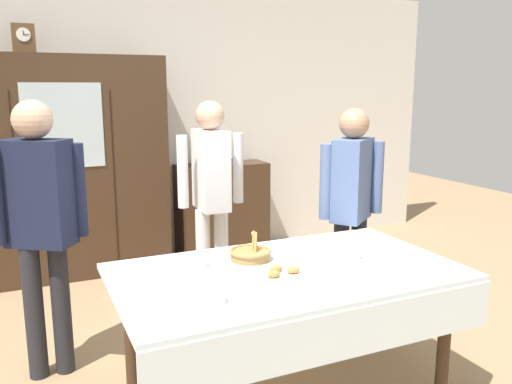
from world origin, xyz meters
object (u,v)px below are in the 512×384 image
Objects in this scene: spoon_far_left at (189,316)px; book_stack at (222,158)px; dining_table at (290,288)px; bookshelf_low at (222,209)px; person_near_right_end at (352,196)px; wall_cabinet at (64,169)px; tea_cup_far_left at (354,255)px; spoon_front_edge at (363,243)px; mantel_clock at (24,39)px; tea_cup_front_edge at (200,264)px; tea_cup_center at (420,258)px; bread_basket at (250,254)px; tea_cup_mid_left at (218,299)px; person_beside_shelf at (40,213)px; person_behind_table_left at (211,185)px; pastry_plate at (283,275)px.

book_stack is at bearing 66.81° from spoon_far_left.
dining_table is at bearing -103.10° from book_stack.
bookshelf_low is 0.60× the size of person_near_right_end.
wall_cabinet is 1.27× the size of person_near_right_end.
tea_cup_far_left reaches higher than dining_table.
wall_cabinet is 2.90m from tea_cup_far_left.
dining_table is 0.44m from tea_cup_far_left.
dining_table is at bearing -157.88° from spoon_front_edge.
mantel_clock reaches higher than dining_table.
spoon_far_left is at bearing -112.80° from tea_cup_front_edge.
person_near_right_end is at bearing -42.86° from mantel_clock.
wall_cabinet reaches higher than tea_cup_center.
tea_cup_far_left is at bearing -94.28° from bookshelf_low.
book_stack is 2.49m from bread_basket.
person_near_right_end is at bearing 34.16° from spoon_far_left.
person_near_right_end is (1.29, 0.48, 0.17)m from tea_cup_front_edge.
tea_cup_mid_left is (0.65, -2.84, -1.32)m from mantel_clock.
bookshelf_low is at bearing 45.36° from person_beside_shelf.
tea_cup_center is (0.12, -2.81, -0.22)m from book_stack.
person_behind_table_left reaches higher than book_stack.
person_near_right_end is at bearing 56.86° from tea_cup_far_left.
tea_cup_far_left is 1.00× the size of tea_cup_center.
tea_cup_center is at bearing -80.72° from spoon_front_edge.
tea_cup_mid_left is (-1.11, -2.89, -0.22)m from book_stack.
bread_basket reaches higher than spoon_far_left.
mantel_clock is at bearing 107.20° from tea_cup_front_edge.
tea_cup_far_left is 1.12m from spoon_far_left.
mantel_clock is 1.85× the size of tea_cup_far_left.
book_stack is at bearing 85.72° from tea_cup_far_left.
person_beside_shelf is (-0.68, 1.08, 0.22)m from tea_cup_mid_left.
person_near_right_end is (1.77, -1.87, -0.05)m from wall_cabinet.
tea_cup_center reaches higher than spoon_far_left.
tea_cup_center is (0.73, -0.17, 0.12)m from dining_table.
bread_basket reaches higher than dining_table.
tea_cup_center is 0.95m from bread_basket.
bread_basket is at bearing -98.30° from person_behind_table_left.
wall_cabinet is 8.49× the size of book_stack.
person_beside_shelf reaches higher than book_stack.
person_behind_table_left is (-0.68, 1.53, 0.20)m from tea_cup_center.
wall_cabinet is 8.24× the size of mantel_clock.
book_stack is 2.82m from tea_cup_center.
mantel_clock reaches higher than pastry_plate.
dining_table is 14.06× the size of tea_cup_far_left.
mantel_clock reaches higher than spoon_far_left.
wall_cabinet is 1.55m from person_behind_table_left.
dining_table is 1.17× the size of person_near_right_end.
spoon_far_left is (-1.27, -2.96, -0.24)m from book_stack.
book_stack is 1.96× the size of spoon_front_edge.
person_beside_shelf reaches higher than dining_table.
tea_cup_mid_left is at bearing 24.19° from spoon_far_left.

